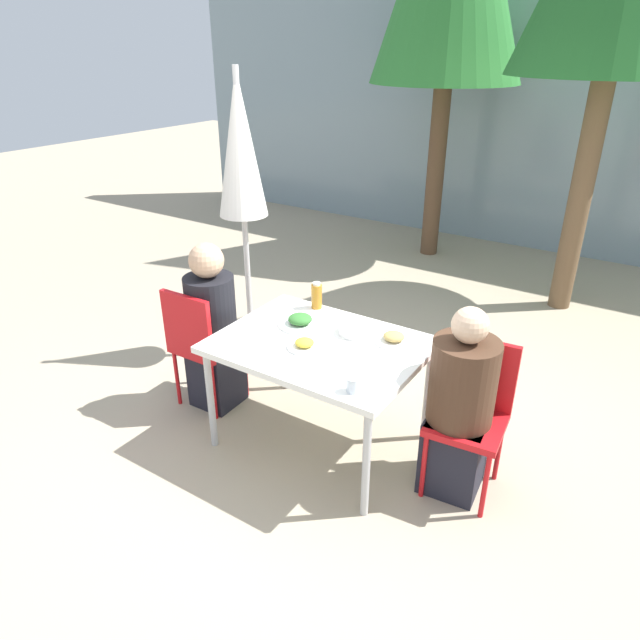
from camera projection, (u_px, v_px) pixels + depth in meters
name	position (u px, v px, depth m)	size (l,w,h in m)	color
ground_plane	(320.00, 441.00, 3.71)	(24.00, 24.00, 0.00)	tan
building_facade	(543.00, 121.00, 6.64)	(10.00, 0.20, 3.00)	gray
dining_table	(320.00, 351.00, 3.42)	(1.22, 0.92, 0.73)	white
chair_left	(200.00, 339.00, 3.85)	(0.41, 0.41, 0.89)	red
person_left	(213.00, 331.00, 3.87)	(0.33, 0.33, 1.19)	black
chair_right	(472.00, 405.00, 3.16)	(0.43, 0.43, 0.89)	red
person_right	(459.00, 409.00, 3.12)	(0.36, 0.36, 1.14)	black
closed_umbrella	(241.00, 157.00, 4.09)	(0.36, 0.36, 2.20)	#333333
plate_0	(305.00, 345.00, 3.32)	(0.20, 0.20, 0.06)	white
plate_1	(394.00, 339.00, 3.39)	(0.23, 0.23, 0.06)	white
plate_2	(300.00, 321.00, 3.59)	(0.27, 0.27, 0.07)	white
bottle	(317.00, 296.00, 3.80)	(0.07, 0.07, 0.18)	#B7751E
drinking_cup	(353.00, 385.00, 2.90)	(0.07, 0.07, 0.08)	silver
salad_bowl	(355.00, 330.00, 3.49)	(0.20, 0.20, 0.05)	white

